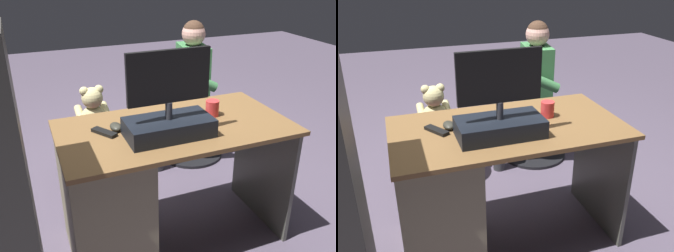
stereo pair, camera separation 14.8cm
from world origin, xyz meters
The scene contains 12 objects.
ground_plane centered at (0.00, 0.00, 0.00)m, with size 10.00×10.00×0.00m, color #504657.
desk centered at (0.33, 0.40, 0.40)m, with size 1.26×0.67×0.76m.
monitor centered at (0.08, 0.50, 0.87)m, with size 0.44×0.23×0.44m.
keyboard centered at (0.01, 0.33, 0.77)m, with size 0.42×0.14×0.02m, color black.
computer_mouse centered at (0.31, 0.33, 0.78)m, with size 0.06×0.10×0.04m, color #2F2F27.
cup centered at (-0.25, 0.35, 0.80)m, with size 0.08×0.08×0.09m, color red.
tv_remote centered at (0.38, 0.36, 0.77)m, with size 0.04×0.15×0.02m, color black.
notebook_binder centered at (-0.03, 0.43, 0.77)m, with size 0.22×0.30×0.02m, color beige.
office_chair_teddy centered at (0.29, -0.40, 0.23)m, with size 0.57×0.57×0.42m.
teddy_bear centered at (0.29, -0.41, 0.58)m, with size 0.24×0.24×0.35m.
visitor_chair centered at (-0.55, -0.53, 0.24)m, with size 0.55×0.55×0.42m.
person centered at (-0.47, -0.52, 0.66)m, with size 0.56×0.53×1.15m.
Camera 2 is at (0.59, 2.13, 1.60)m, focal length 39.85 mm.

